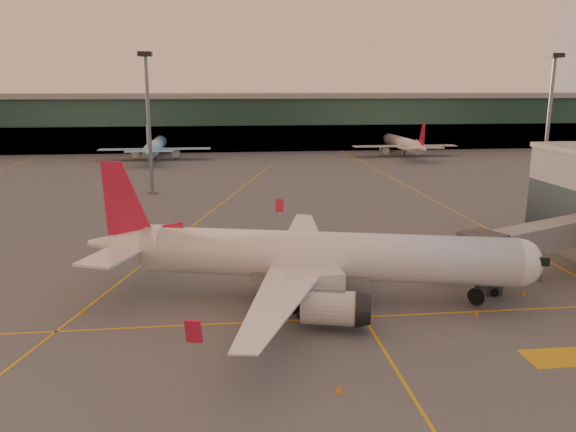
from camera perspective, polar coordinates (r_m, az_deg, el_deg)
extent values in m
plane|color=#4C4F54|center=(44.52, 2.87, -13.03)|extent=(600.00, 600.00, 0.00)
cube|color=gold|center=(49.00, 1.89, -10.49)|extent=(80.00, 0.25, 0.01)
cube|color=gold|center=(86.71, -8.61, -0.16)|extent=(31.30, 115.98, 0.01)
cube|color=gold|center=(117.09, 11.77, 3.12)|extent=(0.25, 160.00, 0.01)
cube|color=gold|center=(38.83, 12.58, -17.52)|extent=(0.25, 30.00, 0.01)
cube|color=gold|center=(47.44, 26.32, -12.73)|extent=(6.00, 3.00, 0.01)
cube|color=#19382D|center=(181.92, -4.57, 9.32)|extent=(400.00, 18.00, 16.00)
cube|color=gray|center=(181.58, -4.62, 12.09)|extent=(400.00, 20.00, 1.60)
cube|color=black|center=(173.76, -4.44, 7.83)|extent=(400.00, 1.00, 8.00)
cylinder|color=slate|center=(106.48, -13.94, 8.84)|extent=(0.70, 0.70, 25.00)
cube|color=black|center=(106.40, -14.33, 15.67)|extent=(2.40, 2.40, 0.80)
cube|color=slate|center=(107.98, -13.59, 2.35)|extent=(1.60, 1.60, 0.50)
cylinder|color=slate|center=(118.98, 24.93, 8.42)|extent=(0.70, 0.70, 25.00)
cube|color=black|center=(118.91, 25.52, 14.51)|extent=(2.40, 2.40, 0.80)
cube|color=slate|center=(120.32, 24.37, 2.61)|extent=(1.60, 1.60, 0.50)
cylinder|color=white|center=(51.88, 3.76, -4.01)|extent=(34.18, 12.44, 4.38)
sphere|color=white|center=(53.71, 22.30, -4.38)|extent=(4.29, 4.29, 4.29)
cube|color=black|center=(53.90, 23.63, -3.84)|extent=(2.60, 3.24, 0.77)
cone|color=white|center=(56.19, -16.14, -2.82)|extent=(8.27, 5.84, 4.16)
cube|color=white|center=(52.71, -17.32, -3.81)|extent=(5.92, 7.88, 0.22)
cylinder|color=silver|center=(46.37, 4.23, -9.28)|extent=(5.13, 3.86, 2.85)
cylinder|color=black|center=(50.52, 0.64, -8.53)|extent=(2.28, 1.96, 1.97)
cylinder|color=black|center=(50.30, 0.64, -7.90)|extent=(0.39, 0.39, 1.20)
cube|color=white|center=(59.34, -14.37, -1.77)|extent=(4.24, 7.40, 0.22)
cylinder|color=silver|center=(58.90, 4.94, -4.39)|extent=(5.13, 3.86, 2.85)
cylinder|color=black|center=(55.82, 1.31, -6.40)|extent=(2.28, 1.96, 1.97)
cylinder|color=black|center=(55.62, 1.32, -5.82)|extent=(0.39, 0.39, 1.20)
cube|color=slate|center=(52.39, 2.37, -5.45)|extent=(11.34, 6.00, 1.75)
cylinder|color=black|center=(53.99, 18.54, -7.79)|extent=(1.55, 1.18, 1.38)
cube|color=slate|center=(62.45, 24.55, -1.96)|extent=(18.42, 10.31, 2.70)
cube|color=#2D3035|center=(55.73, 19.10, -3.19)|extent=(4.51, 4.51, 3.00)
cube|color=#2D3035|center=(58.16, 19.81, -6.17)|extent=(1.60, 2.40, 2.40)
cylinder|color=black|center=(57.50, 20.23, -7.27)|extent=(0.80, 0.40, 0.80)
cylinder|color=black|center=(59.34, 19.28, -6.56)|extent=(0.80, 0.40, 0.80)
cylinder|color=slate|center=(63.23, 24.30, -4.58)|extent=(0.50, 0.50, 3.38)
cube|color=#C24A1B|center=(49.95, 2.94, -9.22)|extent=(2.88, 2.23, 1.30)
cube|color=silver|center=(49.16, 2.67, -7.04)|extent=(5.14, 2.44, 2.43)
cylinder|color=black|center=(48.81, 1.39, -10.09)|extent=(0.80, 0.35, 0.78)
cylinder|color=black|center=(49.47, 4.99, -9.81)|extent=(0.80, 0.35, 0.78)
cube|color=black|center=(60.86, 15.59, -5.65)|extent=(3.99, 3.13, 1.15)
cube|color=#B88317|center=(60.62, 15.64, -4.94)|extent=(2.00, 2.11, 0.94)
cylinder|color=black|center=(60.16, 14.36, -6.00)|extent=(0.79, 0.58, 0.73)
cylinder|color=black|center=(60.14, 16.75, -6.16)|extent=(0.79, 0.58, 0.73)
cone|color=orange|center=(58.87, 22.78, -7.19)|extent=(0.38, 0.38, 0.48)
cube|color=orange|center=(58.94, 22.76, -7.39)|extent=(0.32, 0.32, 0.03)
cone|color=orange|center=(53.14, -20.15, -9.12)|extent=(0.38, 0.38, 0.48)
cube|color=orange|center=(53.22, -20.13, -9.35)|extent=(0.33, 0.33, 0.03)
cone|color=orange|center=(38.50, 5.29, -17.04)|extent=(0.45, 0.45, 0.58)
cube|color=orange|center=(38.64, 5.28, -17.39)|extent=(0.39, 0.39, 0.03)
cone|color=orange|center=(70.73, 0.53, -2.76)|extent=(0.50, 0.50, 0.64)
cube|color=orange|center=(70.81, 0.53, -3.00)|extent=(0.44, 0.44, 0.03)
cone|color=orange|center=(52.59, 18.61, -9.23)|extent=(0.38, 0.38, 0.49)
cube|color=orange|center=(52.68, 18.59, -9.46)|extent=(0.33, 0.33, 0.03)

